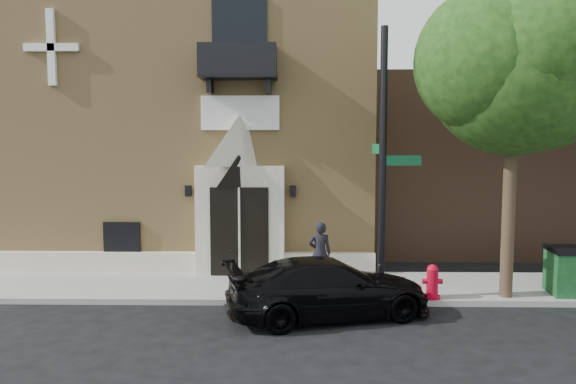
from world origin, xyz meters
name	(u,v)px	position (x,y,z in m)	size (l,w,h in m)	color
ground	(270,306)	(0.00, 0.00, 0.00)	(120.00, 120.00, 0.00)	black
sidewalk	(309,287)	(1.00, 1.50, 0.07)	(42.00, 3.00, 0.15)	gray
church	(202,126)	(-2.99, 7.95, 4.63)	(12.20, 11.01, 9.30)	tan
street_tree_left	(517,68)	(6.03, 0.35, 5.87)	(4.97, 4.38, 7.77)	#38281C
black_sedan	(328,288)	(1.42, -0.86, 0.69)	(1.94, 4.77, 1.39)	black
street_sign	(383,164)	(2.80, 0.22, 3.52)	(1.11, 1.06, 6.70)	black
fire_hydrant	(432,282)	(4.07, 0.20, 0.58)	(0.50, 0.40, 0.87)	#B6051F
planter	(233,261)	(-1.21, 2.68, 0.54)	(0.71, 0.62, 0.79)	#465E29
pedestrian_near	(320,253)	(1.31, 1.59, 1.02)	(0.63, 0.41, 1.73)	black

